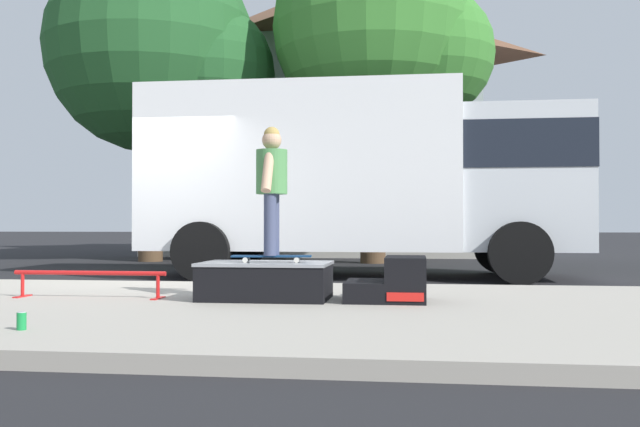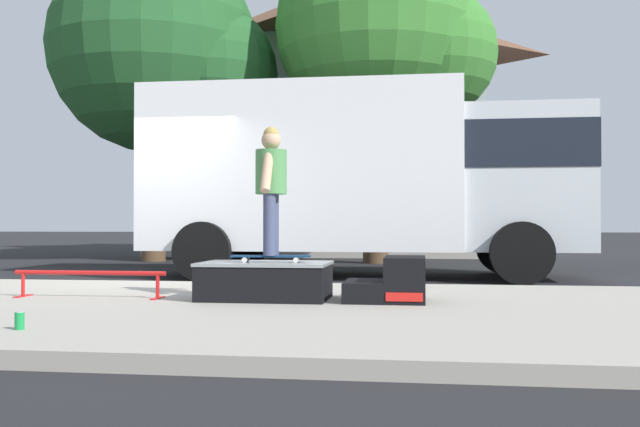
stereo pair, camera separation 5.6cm
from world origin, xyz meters
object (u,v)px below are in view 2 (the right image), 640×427
Objects in this scene: street_tree_main at (166,55)px; street_tree_neighbour at (387,36)px; skate_box at (265,279)px; kicker_ramp at (393,283)px; skater_kid at (271,180)px; soda_can at (19,321)px; box_truck at (365,173)px; grind_rail at (89,277)px; skateboard at (271,257)px.

street_tree_main is 5.15m from street_tree_neighbour.
skate_box is at bearing -95.17° from street_tree_neighbour.
skater_kid is (-1.19, -0.03, 1.00)m from kicker_ramp.
box_truck is at bearing 74.73° from soda_can.
skateboard reaches higher than grind_rail.
skateboard is 4.92m from box_truck.
skate_box is at bearing 156.61° from skateboard.
skate_box is 10.07m from street_tree_neighbour.
skateboard is at bearing 161.57° from skater_kid.
skateboard is at bearing 58.64° from soda_can.
grind_rail is (-3.04, -0.09, 0.03)m from kicker_ramp.
box_truck is at bearing 63.38° from grind_rail.
skater_kid is 10.02× the size of soda_can.
box_truck is at bearing 83.27° from skater_kid.
street_tree_main reaches higher than skateboard.
soda_can is at bearing -121.36° from skateboard.
box_truck reaches higher than soda_can.
skateboard is 10.87m from street_tree_main.
skater_kid is at bearing -94.76° from street_tree_neighbour.
grind_rail is (-1.79, -0.09, 0.01)m from skate_box.
skateboard is 0.11× the size of street_tree_neighbour.
street_tree_neighbour is (0.74, 8.89, 3.73)m from skater_kid.
grind_rail is at bearing -178.01° from skateboard.
skateboard is 0.76m from skater_kid.
kicker_ramp is 1.55m from skater_kid.
skateboard is 0.63× the size of skater_kid.
kicker_ramp is at bearing 1.27° from skater_kid.
kicker_ramp is 0.96× the size of skateboard.
kicker_ramp is 3.04m from grind_rail.
skate_box is at bearing -97.51° from box_truck.
skateboard reaches higher than skate_box.
skate_box is at bearing 2.91° from grind_rail.
kicker_ramp is 0.10× the size of street_tree_neighbour.
soda_can is at bearing -138.68° from kicker_ramp.
soda_can is at bearing -100.61° from street_tree_neighbour.
street_tree_main reaches higher than box_truck.
street_tree_neighbour is at bearing 85.24° from skater_kid.
street_tree_main is at bearing 105.73° from grind_rail.
grind_rail is 2.00× the size of skateboard.
street_tree_neighbour is at bearing 73.84° from grind_rail.
kicker_ramp is at bearing -87.12° from street_tree_neighbour.
street_tree_neighbour reaches higher than soda_can.
kicker_ramp is 11.48m from street_tree_main.
skate_box reaches higher than soda_can.
skate_box is 10.92m from street_tree_main.
street_tree_main reaches higher than soda_can.
skater_kid is (0.06, -0.03, 0.98)m from skate_box.
kicker_ramp is at bearing -82.46° from box_truck.
skate_box is 1.25m from kicker_ramp.
skate_box is 1.79m from grind_rail.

